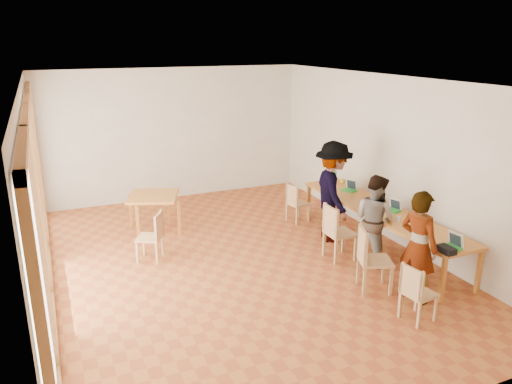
# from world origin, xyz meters

# --- Properties ---
(ground) EXTENTS (8.00, 8.00, 0.00)m
(ground) POSITION_xyz_m (0.00, 0.00, 0.00)
(ground) COLOR #AC5C29
(ground) RESTS_ON ground
(wall_back) EXTENTS (6.00, 0.10, 3.00)m
(wall_back) POSITION_xyz_m (0.00, 4.00, 1.50)
(wall_back) COLOR beige
(wall_back) RESTS_ON ground
(wall_front) EXTENTS (6.00, 0.10, 3.00)m
(wall_front) POSITION_xyz_m (0.00, -4.00, 1.50)
(wall_front) COLOR beige
(wall_front) RESTS_ON ground
(wall_right) EXTENTS (0.10, 8.00, 3.00)m
(wall_right) POSITION_xyz_m (3.00, 0.00, 1.50)
(wall_right) COLOR beige
(wall_right) RESTS_ON ground
(window_wall) EXTENTS (0.10, 8.00, 3.00)m
(window_wall) POSITION_xyz_m (-2.96, 0.00, 1.50)
(window_wall) COLOR white
(window_wall) RESTS_ON ground
(ceiling) EXTENTS (6.00, 8.00, 0.04)m
(ceiling) POSITION_xyz_m (0.00, 0.00, 3.02)
(ceiling) COLOR white
(ceiling) RESTS_ON wall_back
(communal_table) EXTENTS (0.80, 4.00, 0.75)m
(communal_table) POSITION_xyz_m (2.50, -0.45, 0.70)
(communal_table) COLOR #C27A2B
(communal_table) RESTS_ON ground
(side_table) EXTENTS (0.90, 0.90, 0.75)m
(side_table) POSITION_xyz_m (-0.98, 1.94, 0.67)
(side_table) COLOR #C27A2B
(side_table) RESTS_ON ground
(chair_near) EXTENTS (0.43, 0.43, 0.43)m
(chair_near) POSITION_xyz_m (1.46, -2.62, 0.50)
(chair_near) COLOR tan
(chair_near) RESTS_ON ground
(chair_mid) EXTENTS (0.59, 0.59, 0.52)m
(chair_mid) POSITION_xyz_m (1.42, -1.65, 0.60)
(chair_mid) COLOR tan
(chair_mid) RESTS_ON ground
(chair_far) EXTENTS (0.45, 0.45, 0.51)m
(chair_far) POSITION_xyz_m (1.54, -0.53, 0.59)
(chair_far) COLOR tan
(chair_far) RESTS_ON ground
(chair_empty) EXTENTS (0.44, 0.44, 0.43)m
(chair_empty) POSITION_xyz_m (1.76, 1.34, 0.50)
(chair_empty) COLOR tan
(chair_empty) RESTS_ON ground
(chair_spare) EXTENTS (0.53, 0.53, 0.45)m
(chair_spare) POSITION_xyz_m (-1.26, 0.65, 0.52)
(chair_spare) COLOR tan
(chair_spare) RESTS_ON ground
(person_near) EXTENTS (0.52, 0.67, 1.64)m
(person_near) POSITION_xyz_m (1.87, -2.15, 0.82)
(person_near) COLOR gray
(person_near) RESTS_ON ground
(person_mid) EXTENTS (0.75, 0.86, 1.52)m
(person_mid) POSITION_xyz_m (2.07, -0.87, 0.76)
(person_mid) COLOR gray
(person_mid) RESTS_ON ground
(person_far) EXTENTS (0.98, 1.34, 1.86)m
(person_far) POSITION_xyz_m (1.96, 0.25, 0.93)
(person_far) COLOR gray
(person_far) RESTS_ON ground
(laptop_near) EXTENTS (0.26, 0.29, 0.23)m
(laptop_near) POSITION_xyz_m (2.42, -2.25, 0.81)
(laptop_near) COLOR green
(laptop_near) RESTS_ON communal_table
(laptop_mid) EXTENTS (0.28, 0.30, 0.21)m
(laptop_mid) POSITION_xyz_m (2.67, -0.60, 0.81)
(laptop_mid) COLOR green
(laptop_mid) RESTS_ON communal_table
(laptop_far) EXTENTS (0.32, 0.33, 0.23)m
(laptop_far) POSITION_xyz_m (2.64, 0.71, 0.81)
(laptop_far) COLOR green
(laptop_far) RESTS_ON communal_table
(yellow_mug) EXTENTS (0.15, 0.15, 0.09)m
(yellow_mug) POSITION_xyz_m (2.77, 1.19, 0.79)
(yellow_mug) COLOR yellow
(yellow_mug) RESTS_ON communal_table
(green_bottle) EXTENTS (0.07, 0.07, 0.28)m
(green_bottle) POSITION_xyz_m (2.60, 1.20, 0.89)
(green_bottle) COLOR #1E783D
(green_bottle) RESTS_ON communal_table
(clear_glass) EXTENTS (0.07, 0.07, 0.09)m
(clear_glass) POSITION_xyz_m (2.39, -1.07, 0.80)
(clear_glass) COLOR silver
(clear_glass) RESTS_ON communal_table
(condiment_cup) EXTENTS (0.08, 0.08, 0.06)m
(condiment_cup) POSITION_xyz_m (2.52, -0.47, 0.78)
(condiment_cup) COLOR white
(condiment_cup) RESTS_ON communal_table
(pink_phone) EXTENTS (0.05, 0.10, 0.01)m
(pink_phone) POSITION_xyz_m (2.47, -2.22, 0.76)
(pink_phone) COLOR #BD3361
(pink_phone) RESTS_ON communal_table
(black_pouch) EXTENTS (0.16, 0.26, 0.09)m
(black_pouch) POSITION_xyz_m (2.20, -2.35, 0.80)
(black_pouch) COLOR black
(black_pouch) RESTS_ON communal_table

